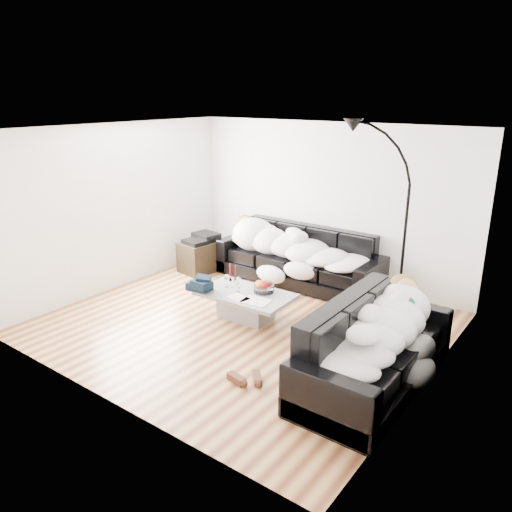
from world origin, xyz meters
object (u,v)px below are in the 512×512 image
Objects in this scene: sofa_back at (299,256)px; wine_glass_a at (238,282)px; stereo at (202,238)px; sleeper_back at (297,245)px; candle_right at (235,273)px; floor_lamp at (404,242)px; shoes at (246,378)px; sofa_right at (375,346)px; coffee_table at (246,305)px; sleeper_right at (377,329)px; wine_glass_c at (238,286)px; av_cabinet at (203,256)px; fruit_bowl at (264,286)px; candle_left at (230,272)px; wine_glass_b at (227,281)px.

sofa_back is 17.78× the size of wine_glass_a.
sofa_back reaches higher than stereo.
sleeper_back reaches higher than candle_right.
floor_lamp reaches higher than stereo.
shoes is at bearing -31.92° from stereo.
shoes is at bearing 125.74° from sofa_right.
coffee_table is 2.97× the size of stereo.
sleeper_right is 10.69× the size of wine_glass_c.
coffee_table is at bearing -26.08° from wine_glass_a.
sleeper_back is at bearing 24.52° from av_cabinet.
fruit_bowl is at bearing 71.29° from sleeper_right.
av_cabinet is (-3.96, 1.60, -0.39)m from sleeper_right.
wine_glass_a is 2.33m from floor_lamp.
sleeper_back is at bearing 47.84° from sleeper_right.
fruit_bowl is 1.85× the size of wine_glass_a.
sofa_back is at bearing 79.11° from candle_right.
floor_lamp is (1.95, -0.55, 0.53)m from sleeper_back.
sleeper_right is (2.29, -2.07, 0.00)m from sleeper_back.
sofa_back is 12.30× the size of candle_right.
candle_left is 2.19m from shoes.
candle_left is at bearing 117.96° from wine_glass_b.
candle_left is 1.14× the size of candle_right.
sleeper_right is 2.48× the size of av_cabinet.
sofa_right is at bearing -42.85° from sofa_back.
fruit_bowl is at bearing -6.17° from candle_left.
floor_lamp reaches higher than coffee_table.
wine_glass_b is 0.42× the size of stereo.
sofa_back is at bearing 25.77° from stereo.
sleeper_back is 8.14× the size of fruit_bowl.
shoes is 3.76m from stereo.
sleeper_back reaches higher than wine_glass_b.
wine_glass_b is at bearing 78.61° from sleeper_right.
wine_glass_c is at bearing -88.45° from sofa_back.
candle_left is at bearing 151.41° from wine_glass_a.
sofa_right is at bearing -15.63° from candle_left.
wine_glass_c is 2.08m from av_cabinet.
wine_glass_c is at bearing -162.87° from coffee_table.
sleeper_back is 12.83× the size of wine_glass_b.
candle_left is 0.59× the size of stereo.
coffee_table is 2.31m from floor_lamp.
stereo reaches higher than candle_right.
sleeper_right is at bearing -42.16° from sleeper_back.
fruit_bowl is at bearing 43.10° from coffee_table.
wine_glass_a is 0.60× the size of candle_left.
shoes is at bearing 125.74° from sleeper_right.
sleeper_back is at bearing -90.00° from sofa_back.
sleeper_right reaches higher than wine_glass_b.
floor_lamp reaches higher than sleeper_back.
candle_right is at bearing 73.02° from sofa_right.
fruit_bowl is at bearing -162.38° from floor_lamp.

